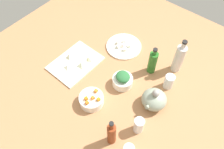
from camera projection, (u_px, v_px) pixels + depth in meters
tabletop at (112, 80)px, 149.60cm from camera, size 190.00×190.00×3.00cm
cutting_board at (75, 63)px, 155.56cm from camera, size 34.34×26.32×1.00cm
plate_tofu at (124, 46)px, 164.55cm from camera, size 25.60×25.60×1.20cm
bowl_greens at (123, 81)px, 143.57cm from camera, size 13.05×13.05×6.23cm
bowl_carrots at (91, 100)px, 135.83cm from camera, size 14.89×14.89×6.01cm
teapot at (154, 99)px, 132.91cm from camera, size 16.67×15.09×14.77cm
bottle_0 at (153, 62)px, 145.21cm from camera, size 5.65×5.65×21.38cm
bottle_1 at (179, 58)px, 144.17cm from camera, size 6.38×6.38×26.62cm
bottle_2 at (111, 134)px, 116.77cm from camera, size 4.73×4.73×22.87cm
drinking_glass_1 at (139, 125)px, 123.60cm from camera, size 5.74×5.74×11.05cm
drinking_glass_2 at (169, 82)px, 141.04cm from camera, size 6.16×6.16×10.17cm
carrot_cube_0 at (86, 98)px, 131.90cm from camera, size 2.27×2.27×1.80cm
carrot_cube_1 at (93, 98)px, 132.09cm from camera, size 2.02×2.02×1.80cm
carrot_cube_2 at (87, 103)px, 130.21cm from camera, size 1.95×1.95×1.80cm
carrot_cube_3 at (96, 91)px, 134.89cm from camera, size 1.97×1.97×1.80cm
carrot_cube_4 at (99, 99)px, 131.47cm from camera, size 2.05×2.05×1.80cm
chopped_greens_mound at (123, 77)px, 139.42cm from camera, size 12.29×12.53×3.98cm
tofu_cube_0 at (129, 46)px, 162.71cm from camera, size 2.93×2.93×2.20cm
tofu_cube_1 at (118, 42)px, 164.50cm from camera, size 2.59×2.59×2.20cm
tofu_cube_2 at (125, 49)px, 160.57cm from camera, size 3.05×3.05×2.20cm
tofu_cube_3 at (118, 46)px, 162.17cm from camera, size 2.28×2.28×2.20cm
tofu_cube_4 at (125, 41)px, 165.35cm from camera, size 2.75×2.75×2.20cm
tofu_cube_5 at (123, 45)px, 162.89cm from camera, size 2.53×2.53×2.20cm
dumpling_0 at (89, 59)px, 155.24cm from camera, size 4.15×3.94×2.62cm
dumpling_1 at (81, 64)px, 152.26cm from camera, size 7.13×7.15×3.01cm
dumpling_2 at (69, 56)px, 156.55cm from camera, size 6.24×6.25×3.18cm
dumpling_3 at (68, 67)px, 151.71cm from camera, size 6.48×6.59×2.17cm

